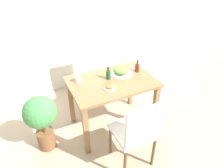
# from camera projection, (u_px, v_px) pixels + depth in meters

# --- Properties ---
(ground_plane) EXTENTS (16.00, 16.00, 0.00)m
(ground_plane) POSITION_uv_depth(u_px,v_px,m) (112.00, 124.00, 2.90)
(ground_plane) COLOR tan
(wall_back) EXTENTS (8.00, 0.05, 2.60)m
(wall_back) POSITION_uv_depth(u_px,v_px,m) (77.00, 13.00, 3.19)
(wall_back) COLOR white
(wall_back) RESTS_ON ground_plane
(dining_table) EXTENTS (1.07, 0.73, 0.74)m
(dining_table) POSITION_uv_depth(u_px,v_px,m) (112.00, 88.00, 2.57)
(dining_table) COLOR olive
(dining_table) RESTS_ON ground_plane
(chair_near) EXTENTS (0.42, 0.42, 0.91)m
(chair_near) POSITION_uv_depth(u_px,v_px,m) (137.00, 131.00, 2.07)
(chair_near) COLOR silver
(chair_near) RESTS_ON ground_plane
(chair_far) EXTENTS (0.42, 0.42, 0.91)m
(chair_far) POSITION_uv_depth(u_px,v_px,m) (88.00, 71.00, 3.16)
(chair_far) COLOR silver
(chair_far) RESTS_ON ground_plane
(food_plate) EXTENTS (0.29, 0.29, 0.10)m
(food_plate) POSITION_uv_depth(u_px,v_px,m) (121.00, 71.00, 2.63)
(food_plate) COLOR white
(food_plate) RESTS_ON dining_table
(side_plate) EXTENTS (0.15, 0.15, 0.06)m
(side_plate) POSITION_uv_depth(u_px,v_px,m) (110.00, 87.00, 2.34)
(side_plate) COLOR white
(side_plate) RESTS_ON dining_table
(drink_cup) EXTENTS (0.08, 0.08, 0.08)m
(drink_cup) POSITION_uv_depth(u_px,v_px,m) (78.00, 79.00, 2.47)
(drink_cup) COLOR silver
(drink_cup) RESTS_ON dining_table
(sauce_bottle) EXTENTS (0.06, 0.06, 0.17)m
(sauce_bottle) POSITION_uv_depth(u_px,v_px,m) (137.00, 67.00, 2.68)
(sauce_bottle) COLOR maroon
(sauce_bottle) RESTS_ON dining_table
(condiment_bottle) EXTENTS (0.06, 0.06, 0.17)m
(condiment_bottle) POSITION_uv_depth(u_px,v_px,m) (108.00, 74.00, 2.52)
(condiment_bottle) COLOR #194C23
(condiment_bottle) RESTS_ON dining_table
(fork_utensil) EXTENTS (0.01, 0.18, 0.00)m
(fork_utensil) POSITION_uv_depth(u_px,v_px,m) (109.00, 77.00, 2.59)
(fork_utensil) COLOR silver
(fork_utensil) RESTS_ON dining_table
(spoon_utensil) EXTENTS (0.02, 0.19, 0.00)m
(spoon_utensil) POSITION_uv_depth(u_px,v_px,m) (133.00, 71.00, 2.72)
(spoon_utensil) COLOR silver
(spoon_utensil) RESTS_ON dining_table
(potted_plant_left) EXTENTS (0.38, 0.38, 0.75)m
(potted_plant_left) POSITION_uv_depth(u_px,v_px,m) (41.00, 117.00, 2.31)
(potted_plant_left) COLOR brown
(potted_plant_left) RESTS_ON ground_plane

